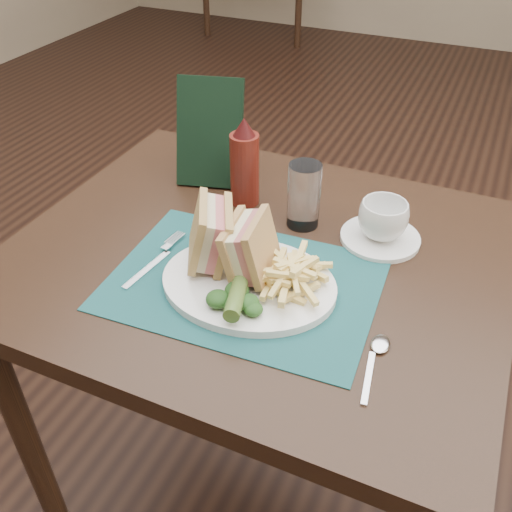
{
  "coord_description": "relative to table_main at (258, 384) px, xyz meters",
  "views": [
    {
      "loc": [
        0.34,
        -1.27,
        1.38
      ],
      "look_at": [
        0.03,
        -0.57,
        0.8
      ],
      "focal_mm": 40.0,
      "sensor_mm": 36.0,
      "label": 1
    }
  ],
  "objects": [
    {
      "name": "floor",
      "position": [
        0.0,
        0.5,
        -0.38
      ],
      "size": [
        7.0,
        7.0,
        0.0
      ],
      "primitive_type": "plane",
      "color": "black",
      "rests_on": "ground"
    },
    {
      "name": "wall_back",
      "position": [
        0.0,
        4.0,
        -0.38
      ],
      "size": [
        6.0,
        0.0,
        6.0
      ],
      "primitive_type": "plane",
      "rotation": [
        1.57,
        0.0,
        0.0
      ],
      "color": "gray",
      "rests_on": "ground"
    },
    {
      "name": "table_main",
      "position": [
        0.0,
        0.0,
        0.0
      ],
      "size": [
        0.9,
        0.75,
        0.75
      ],
      "primitive_type": null,
      "color": "black",
      "rests_on": "ground"
    },
    {
      "name": "placemat",
      "position": [
        0.01,
        -0.1,
        0.38
      ],
      "size": [
        0.47,
        0.35,
        0.0
      ],
      "primitive_type": "cube",
      "rotation": [
        0.0,
        0.0,
        0.05
      ],
      "color": "#174A4B",
      "rests_on": "table_main"
    },
    {
      "name": "plate",
      "position": [
        0.03,
        -0.1,
        0.38
      ],
      "size": [
        0.32,
        0.27,
        0.01
      ],
      "primitive_type": null,
      "rotation": [
        0.0,
        0.0,
        0.09
      ],
      "color": "white",
      "rests_on": "placemat"
    },
    {
      "name": "sandwich_half_a",
      "position": [
        -0.07,
        -0.09,
        0.45
      ],
      "size": [
        0.12,
        0.14,
        0.12
      ],
      "primitive_type": null,
      "rotation": [
        0.0,
        0.24,
        0.48
      ],
      "color": "tan",
      "rests_on": "plate"
    },
    {
      "name": "sandwich_half_b",
      "position": [
        0.0,
        -0.09,
        0.45
      ],
      "size": [
        0.09,
        0.12,
        0.11
      ],
      "primitive_type": null,
      "rotation": [
        0.0,
        -0.24,
        0.11
      ],
      "color": "tan",
      "rests_on": "plate"
    },
    {
      "name": "kale_garnish",
      "position": [
        0.04,
        -0.16,
        0.41
      ],
      "size": [
        0.11,
        0.08,
        0.03
      ],
      "primitive_type": null,
      "color": "#193B15",
      "rests_on": "plate"
    },
    {
      "name": "pickle_spear",
      "position": [
        0.03,
        -0.16,
        0.41
      ],
      "size": [
        0.06,
        0.12,
        0.03
      ],
      "primitive_type": "cylinder",
      "rotation": [
        1.54,
        0.0,
        0.27
      ],
      "color": "#446225",
      "rests_on": "plate"
    },
    {
      "name": "fries_pile",
      "position": [
        0.1,
        -0.08,
        0.42
      ],
      "size": [
        0.18,
        0.2,
        0.06
      ],
      "primitive_type": null,
      "color": "#F9DD7C",
      "rests_on": "plate"
    },
    {
      "name": "fork",
      "position": [
        -0.16,
        -0.11,
        0.38
      ],
      "size": [
        0.05,
        0.17,
        0.01
      ],
      "primitive_type": null,
      "rotation": [
        0.0,
        0.0,
        -0.12
      ],
      "color": "silver",
      "rests_on": "placemat"
    },
    {
      "name": "spoon",
      "position": [
        0.27,
        -0.19,
        0.38
      ],
      "size": [
        0.05,
        0.15,
        0.01
      ],
      "primitive_type": null,
      "rotation": [
        0.0,
        0.0,
        0.14
      ],
      "color": "silver",
      "rests_on": "table_main"
    },
    {
      "name": "saucer",
      "position": [
        0.2,
        0.13,
        0.38
      ],
      "size": [
        0.19,
        0.19,
        0.01
      ],
      "primitive_type": "cylinder",
      "rotation": [
        0.0,
        0.0,
        -0.31
      ],
      "color": "white",
      "rests_on": "table_main"
    },
    {
      "name": "coffee_cup",
      "position": [
        0.2,
        0.13,
        0.42
      ],
      "size": [
        0.13,
        0.13,
        0.07
      ],
      "primitive_type": "imported",
      "rotation": [
        0.0,
        0.0,
        0.77
      ],
      "color": "white",
      "rests_on": "saucer"
    },
    {
      "name": "drinking_glass",
      "position": [
        0.04,
        0.12,
        0.44
      ],
      "size": [
        0.08,
        0.08,
        0.13
      ],
      "primitive_type": "cylinder",
      "rotation": [
        0.0,
        0.0,
        0.3
      ],
      "color": "white",
      "rests_on": "table_main"
    },
    {
      "name": "ketchup_bottle",
      "position": [
        -0.1,
        0.15,
        0.47
      ],
      "size": [
        0.07,
        0.07,
        0.19
      ],
      "primitive_type": null,
      "rotation": [
        0.0,
        0.0,
        -0.18
      ],
      "color": "#54150E",
      "rests_on": "table_main"
    },
    {
      "name": "check_presenter",
      "position": [
        -0.2,
        0.2,
        0.49
      ],
      "size": [
        0.16,
        0.12,
        0.22
      ],
      "primitive_type": "cube",
      "rotation": [
        -0.31,
        0.0,
        0.26
      ],
      "color": "black",
      "rests_on": "table_main"
    }
  ]
}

